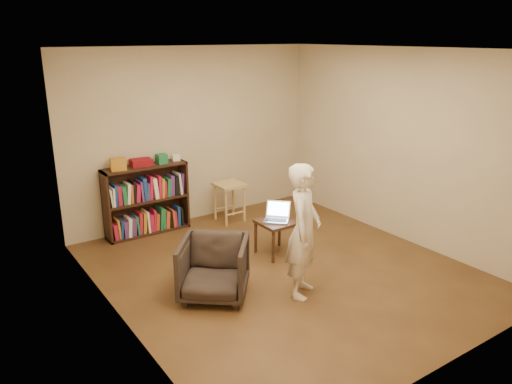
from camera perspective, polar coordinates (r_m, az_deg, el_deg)
floor at (r=6.17m, az=3.09°, el=-8.92°), size 4.50×4.50×0.00m
ceiling at (r=5.52m, az=3.54°, el=16.00°), size 4.50×4.50×0.00m
wall_back at (r=7.57m, az=-7.21°, el=6.40°), size 4.00×0.00×4.00m
wall_left at (r=4.80m, az=-15.99°, el=-0.69°), size 0.00×4.50×4.50m
wall_right at (r=7.08m, az=16.29°, el=5.06°), size 0.00×4.50×4.50m
bookshelf at (r=7.30m, az=-12.41°, el=-1.28°), size 1.20×0.30×1.00m
box_yellow at (r=6.96m, az=-15.48°, el=3.08°), size 0.22×0.18×0.17m
red_cloth at (r=7.14m, az=-13.00°, el=3.33°), size 0.30×0.23×0.09m
box_green at (r=7.19m, az=-10.75°, el=3.75°), size 0.14×0.14×0.14m
box_white at (r=7.34m, az=-9.16°, el=3.91°), size 0.13×0.13×0.09m
stool at (r=7.59m, az=-3.05°, el=0.17°), size 0.41×0.41×0.60m
armchair at (r=5.48m, az=-4.84°, el=-8.69°), size 1.00×1.01×0.66m
side_table at (r=6.45m, az=2.37°, el=-3.96°), size 0.45×0.45×0.46m
laptop at (r=6.46m, az=2.41°, el=-2.72°), size 0.45×0.45×0.21m
person at (r=5.37m, az=5.47°, el=-4.46°), size 0.64×0.62×1.49m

